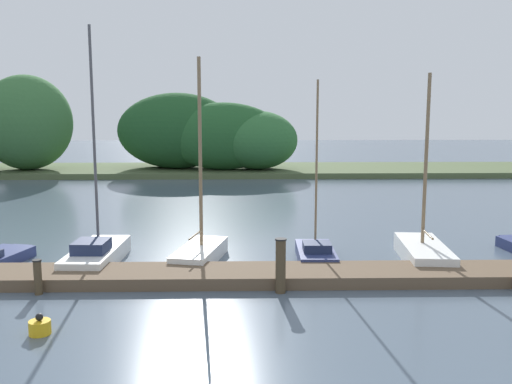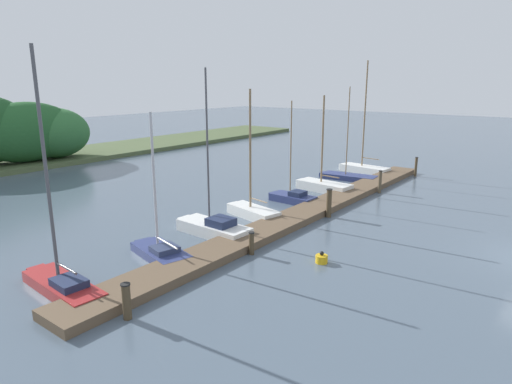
% 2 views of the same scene
% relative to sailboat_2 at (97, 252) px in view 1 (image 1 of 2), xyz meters
% --- Properties ---
extents(dock_pier, '(29.03, 1.80, 0.35)m').
position_rel_sailboat_2_xyz_m(dock_pier, '(5.55, -1.93, -0.21)').
color(dock_pier, brown).
rests_on(dock_pier, ground).
extents(far_shore, '(66.51, 8.47, 7.34)m').
position_rel_sailboat_2_xyz_m(far_shore, '(-5.49, 24.46, 2.58)').
color(far_shore, '#4C5B38').
rests_on(far_shore, ground).
extents(sailboat_2, '(1.48, 4.07, 7.55)m').
position_rel_sailboat_2_xyz_m(sailboat_2, '(0.00, 0.00, 0.00)').
color(sailboat_2, white).
rests_on(sailboat_2, ground).
extents(sailboat_3, '(1.76, 3.48, 6.61)m').
position_rel_sailboat_2_xyz_m(sailboat_3, '(3.33, 0.28, 0.00)').
color(sailboat_3, white).
rests_on(sailboat_3, ground).
extents(sailboat_4, '(1.26, 2.94, 5.90)m').
position_rel_sailboat_2_xyz_m(sailboat_4, '(7.12, 0.22, -0.08)').
color(sailboat_4, navy).
rests_on(sailboat_4, ground).
extents(sailboat_5, '(1.65, 3.93, 6.12)m').
position_rel_sailboat_2_xyz_m(sailboat_5, '(10.66, 0.15, -0.02)').
color(sailboat_5, white).
rests_on(sailboat_5, ground).
extents(mooring_piling_1, '(0.24, 0.24, 0.97)m').
position_rel_sailboat_2_xyz_m(mooring_piling_1, '(-0.83, -2.99, 0.11)').
color(mooring_piling_1, '#4C3D28').
rests_on(mooring_piling_1, ground).
extents(mooring_piling_2, '(0.32, 0.32, 1.52)m').
position_rel_sailboat_2_xyz_m(mooring_piling_2, '(5.75, -2.99, 0.38)').
color(mooring_piling_2, '#4C3D28').
rests_on(mooring_piling_2, ground).
extents(channel_buoy_0, '(0.48, 0.48, 0.49)m').
position_rel_sailboat_2_xyz_m(channel_buoy_0, '(0.17, -5.72, -0.21)').
color(channel_buoy_0, gold).
rests_on(channel_buoy_0, ground).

